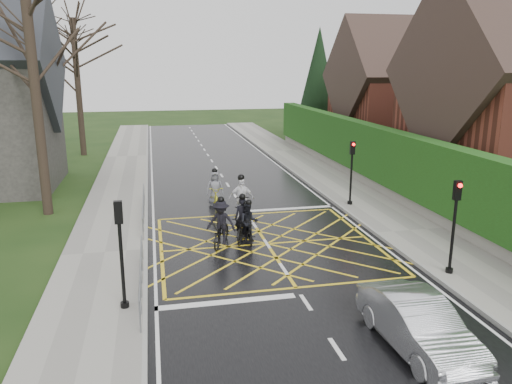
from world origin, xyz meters
name	(u,v)px	position (x,y,z in m)	size (l,w,h in m)	color
ground	(267,244)	(0.00, 0.00, 0.00)	(120.00, 120.00, 0.00)	black
road	(267,244)	(0.00, 0.00, 0.01)	(9.00, 80.00, 0.01)	black
sidewalk_right	(410,232)	(6.00, 0.00, 0.07)	(3.00, 80.00, 0.15)	gray
sidewalk_left	(105,254)	(-6.00, 0.00, 0.07)	(3.00, 80.00, 0.15)	gray
stone_wall	(384,189)	(7.75, 6.00, 0.35)	(0.50, 38.00, 0.70)	slate
hedge	(386,156)	(7.75, 6.00, 2.10)	(0.90, 38.00, 2.80)	#1D3E11
house_far	(402,96)	(14.75, 18.00, 4.36)	(9.80, 8.80, 10.30)	brown
conifer	(318,84)	(10.75, 26.00, 4.99)	(4.60, 4.60, 10.00)	black
tree_near	(29,35)	(-9.00, 6.00, 7.91)	(9.24, 9.24, 11.44)	black
tree_mid	(41,30)	(-10.00, 14.00, 8.63)	(10.08, 10.08, 12.48)	black
tree_far	(76,58)	(-9.30, 22.00, 7.19)	(8.40, 8.40, 10.40)	black
railing_south	(141,271)	(-4.65, -3.50, 0.78)	(0.05, 5.04, 1.03)	slate
railing_north	(143,204)	(-4.65, 4.00, 0.79)	(0.05, 6.04, 1.03)	slate
traffic_light_ne	(351,174)	(5.10, 4.20, 1.66)	(0.24, 0.31, 3.21)	black
traffic_light_se	(454,228)	(5.10, -4.20, 1.66)	(0.24, 0.31, 3.21)	black
traffic_light_sw	(121,256)	(-5.10, -4.50, 1.66)	(0.24, 0.31, 3.21)	black
cyclist_rear	(243,225)	(-0.81, 0.68, 0.61)	(1.31, 2.03, 1.86)	black
cyclist_back	(249,226)	(-0.62, 0.40, 0.64)	(0.79, 1.71, 1.69)	black
cyclist_mid	(221,227)	(-1.71, 0.29, 0.70)	(1.38, 2.07, 1.90)	black
cyclist_front	(241,203)	(-0.40, 3.27, 0.76)	(1.14, 2.10, 2.06)	black
cyclist_lead	(215,193)	(-1.25, 5.83, 0.64)	(0.85, 1.92, 1.85)	gold
car	(418,324)	(1.89, -7.88, 0.66)	(1.39, 3.98, 1.31)	silver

